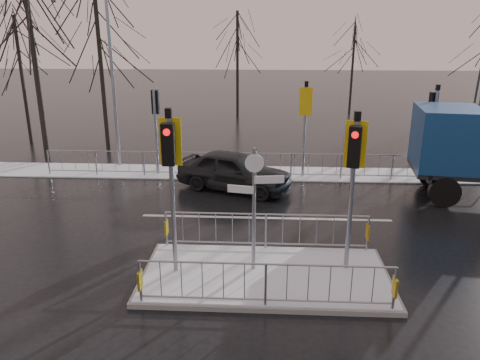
# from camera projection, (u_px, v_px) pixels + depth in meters

# --- Properties ---
(ground) EXTENTS (120.00, 120.00, 0.00)m
(ground) POSITION_uv_depth(u_px,v_px,m) (265.00, 278.00, 11.42)
(ground) COLOR black
(ground) RESTS_ON ground
(snow_verge) EXTENTS (30.00, 2.00, 0.04)m
(snow_verge) POSITION_uv_depth(u_px,v_px,m) (266.00, 173.00, 19.58)
(snow_verge) COLOR white
(snow_verge) RESTS_ON ground
(lane_markings) EXTENTS (8.00, 11.38, 0.01)m
(lane_markings) POSITION_uv_depth(u_px,v_px,m) (265.00, 285.00, 11.10)
(lane_markings) COLOR silver
(lane_markings) RESTS_ON ground
(traffic_island) EXTENTS (6.00, 3.04, 4.15)m
(traffic_island) POSITION_uv_depth(u_px,v_px,m) (265.00, 264.00, 11.31)
(traffic_island) COLOR slate
(traffic_island) RESTS_ON ground
(far_kerb_fixtures) EXTENTS (18.00, 0.65, 3.83)m
(far_kerb_fixtures) POSITION_uv_depth(u_px,v_px,m) (274.00, 153.00, 18.77)
(far_kerb_fixtures) COLOR gray
(far_kerb_fixtures) RESTS_ON ground
(car_far_lane) EXTENTS (4.66, 3.22, 1.47)m
(car_far_lane) POSITION_uv_depth(u_px,v_px,m) (234.00, 171.00, 17.48)
(car_far_lane) COLOR black
(car_far_lane) RESTS_ON ground
(flatbed_truck) EXTENTS (7.21, 3.43, 3.22)m
(flatbed_truck) POSITION_uv_depth(u_px,v_px,m) (475.00, 151.00, 16.33)
(flatbed_truck) COLOR black
(flatbed_truck) RESTS_ON ground
(tree_near_a) EXTENTS (4.75, 4.75, 8.97)m
(tree_near_a) POSITION_uv_depth(u_px,v_px,m) (29.00, 21.00, 20.52)
(tree_near_a) COLOR black
(tree_near_a) RESTS_ON ground
(tree_near_b) EXTENTS (4.00, 4.00, 7.55)m
(tree_near_b) POSITION_uv_depth(u_px,v_px,m) (99.00, 43.00, 22.11)
(tree_near_b) COLOR black
(tree_near_b) RESTS_ON ground
(tree_near_c) EXTENTS (3.50, 3.50, 6.61)m
(tree_near_c) POSITION_uv_depth(u_px,v_px,m) (19.00, 55.00, 23.50)
(tree_near_c) COLOR black
(tree_near_c) RESTS_ON ground
(tree_far_a) EXTENTS (3.75, 3.75, 7.08)m
(tree_far_a) POSITION_uv_depth(u_px,v_px,m) (237.00, 44.00, 30.92)
(tree_far_a) COLOR black
(tree_far_a) RESTS_ON ground
(tree_far_b) EXTENTS (3.25, 3.25, 6.14)m
(tree_far_b) POSITION_uv_depth(u_px,v_px,m) (353.00, 53.00, 32.60)
(tree_far_b) COLOR black
(tree_far_b) RESTS_ON ground
(street_lamp_left) EXTENTS (1.25, 0.18, 8.20)m
(street_lamp_left) POSITION_uv_depth(u_px,v_px,m) (113.00, 62.00, 19.38)
(street_lamp_left) COLOR gray
(street_lamp_left) RESTS_ON ground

